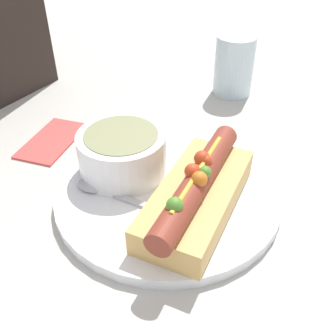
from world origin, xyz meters
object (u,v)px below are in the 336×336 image
Objects in this scene: spoon at (112,193)px; drinking_glass at (234,65)px; hot_dog at (197,193)px; soup_bowl at (123,150)px.

drinking_glass is at bearing -94.91° from spoon.
drinking_glass reaches higher than hot_dog.
soup_bowl reaches higher than spoon.
drinking_glass is (0.30, 0.09, 0.01)m from hot_dog.
spoon is (-0.03, 0.09, -0.02)m from hot_dog.
soup_bowl is 0.64× the size of spoon.
spoon is at bearing -179.40° from drinking_glass.
spoon is (-0.05, -0.02, -0.02)m from soup_bowl.
spoon is 0.34m from drinking_glass.
soup_bowl is 1.08× the size of drinking_glass.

